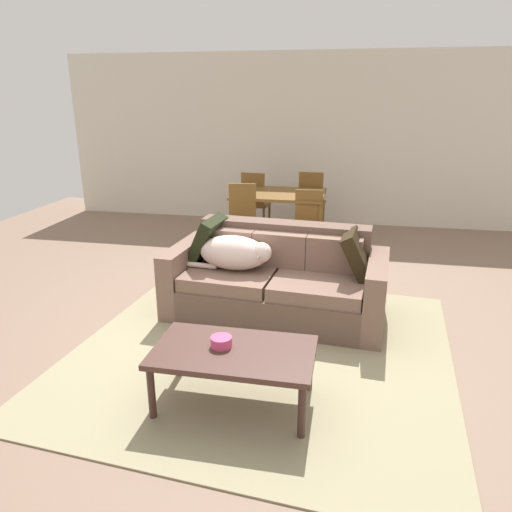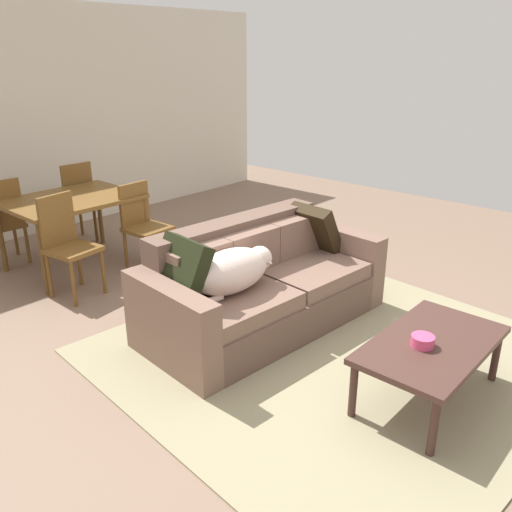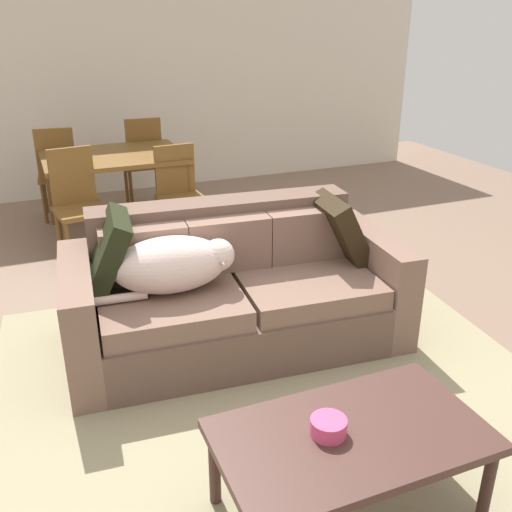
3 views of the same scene
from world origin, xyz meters
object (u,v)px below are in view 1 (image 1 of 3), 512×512
(dog_on_left_cushion, at_px, (236,253))
(throw_pillow_by_left_arm, at_px, (206,240))
(couch, at_px, (277,281))
(dining_table, at_px, (279,197))
(bowl_on_coffee_table, at_px, (221,342))
(coffee_table, at_px, (234,356))
(dining_chair_far_right, at_px, (311,200))
(throw_pillow_by_right_arm, at_px, (358,255))
(dining_chair_near_right, at_px, (308,222))
(dining_chair_far_left, at_px, (255,200))
(dining_chair_near_left, at_px, (242,217))

(dog_on_left_cushion, xyz_separation_m, throw_pillow_by_left_arm, (-0.35, 0.20, 0.05))
(couch, height_order, dog_on_left_cushion, couch)
(couch, distance_m, throw_pillow_by_left_arm, 0.82)
(dining_table, bearing_deg, bowl_on_coffee_table, -87.28)
(dining_table, bearing_deg, coffee_table, -85.93)
(couch, height_order, bowl_on_coffee_table, couch)
(dining_table, bearing_deg, dining_chair_far_right, 57.62)
(coffee_table, distance_m, dining_chair_far_right, 4.43)
(throw_pillow_by_left_arm, distance_m, throw_pillow_by_right_arm, 1.49)
(coffee_table, height_order, dining_chair_near_right, dining_chair_near_right)
(dining_chair_near_right, bearing_deg, throw_pillow_by_left_arm, -122.09)
(dog_on_left_cushion, xyz_separation_m, coffee_table, (0.33, -1.43, -0.24))
(couch, xyz_separation_m, dining_chair_near_right, (0.13, 1.73, 0.16))
(throw_pillow_by_right_arm, bearing_deg, dining_chair_far_left, 118.34)
(dog_on_left_cushion, bearing_deg, throw_pillow_by_right_arm, 8.51)
(throw_pillow_by_right_arm, xyz_separation_m, bowl_on_coffee_table, (-0.90, -1.48, -0.19))
(dining_chair_near_right, bearing_deg, throw_pillow_by_right_arm, -74.21)
(dining_chair_near_right, height_order, dining_chair_far_left, dining_chair_far_left)
(throw_pillow_by_left_arm, xyz_separation_m, dining_chair_far_right, (0.81, 2.79, -0.14))
(bowl_on_coffee_table, bearing_deg, dining_chair_far_right, 87.13)
(dining_chair_near_right, relative_size, dining_chair_far_left, 0.95)
(dining_chair_near_left, bearing_deg, dining_chair_far_left, 85.02)
(throw_pillow_by_left_arm, distance_m, dining_chair_far_right, 2.91)
(couch, relative_size, coffee_table, 1.96)
(throw_pillow_by_right_arm, height_order, coffee_table, throw_pillow_by_right_arm)
(dog_on_left_cushion, height_order, dining_chair_far_right, dining_chair_far_right)
(couch, height_order, throw_pillow_by_left_arm, throw_pillow_by_left_arm)
(couch, height_order, dining_chair_near_right, dining_chair_near_right)
(dining_chair_near_left, height_order, dining_chair_far_right, dining_chair_far_right)
(dog_on_left_cushion, distance_m, bowl_on_coffee_table, 1.44)
(coffee_table, height_order, dining_table, dining_table)
(throw_pillow_by_left_arm, relative_size, dining_table, 0.38)
(dining_chair_far_left, bearing_deg, dining_table, 133.94)
(bowl_on_coffee_table, distance_m, dining_chair_far_right, 4.40)
(dining_chair_near_right, relative_size, dining_chair_far_right, 0.92)
(dining_chair_near_left, bearing_deg, throw_pillow_by_right_arm, -56.99)
(dog_on_left_cushion, bearing_deg, dining_table, 93.30)
(dining_chair_near_right, distance_m, dining_chair_far_left, 1.46)
(dining_table, bearing_deg, throw_pillow_by_left_arm, -100.68)
(dining_chair_far_left, bearing_deg, dog_on_left_cushion, 102.88)
(throw_pillow_by_right_arm, relative_size, dining_chair_near_right, 0.49)
(coffee_table, relative_size, dining_table, 0.86)
(throw_pillow_by_left_arm, height_order, throw_pillow_by_right_arm, throw_pillow_by_left_arm)
(bowl_on_coffee_table, bearing_deg, dining_table, 92.72)
(dog_on_left_cushion, relative_size, throw_pillow_by_right_arm, 1.89)
(throw_pillow_by_left_arm, bearing_deg, bowl_on_coffee_table, -69.94)
(throw_pillow_by_right_arm, relative_size, coffee_table, 0.41)
(coffee_table, bearing_deg, dining_chair_far_right, 88.33)
(dining_table, bearing_deg, dining_chair_near_right, -49.80)
(couch, bearing_deg, dining_table, 103.01)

